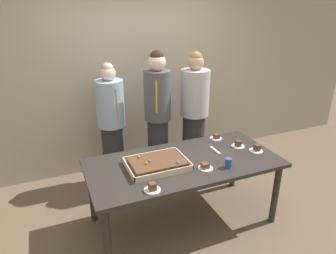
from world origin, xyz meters
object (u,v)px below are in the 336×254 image
object	(u,v)px
plated_slice_far_left	(205,167)
plated_slice_far_right	(216,137)
plated_slice_near_right	(256,149)
person_serving_front	(112,124)
person_green_shirt_behind	(158,118)
person_striped_tie_right	(194,116)
plated_slice_near_left	(238,145)
cake_server_utensil	(215,150)
plated_slice_center_front	(152,188)
party_table	(184,168)
sheet_cake	(157,163)
drink_cup_nearest	(228,163)

from	to	relation	value
plated_slice_far_left	plated_slice_far_right	distance (m)	0.75
plated_slice_near_right	person_serving_front	world-z (taller)	person_serving_front
person_green_shirt_behind	person_striped_tie_right	xyz separation A→B (m)	(0.52, -0.02, -0.04)
plated_slice_near_left	person_green_shirt_behind	bearing A→B (deg)	129.97
cake_server_utensil	plated_slice_center_front	bearing A→B (deg)	-152.89
party_table	plated_slice_near_right	distance (m)	0.86
sheet_cake	plated_slice_far_left	world-z (taller)	sheet_cake
party_table	plated_slice_near_right	xyz separation A→B (m)	(0.84, -0.10, 0.10)
plated_slice_far_right	person_serving_front	distance (m)	1.35
plated_slice_near_right	person_striped_tie_right	world-z (taller)	person_striped_tie_right
plated_slice_near_left	plated_slice_far_right	size ratio (longest dim) A/B	1.00
party_table	plated_slice_near_left	bearing A→B (deg)	5.95
party_table	plated_slice_center_front	distance (m)	0.62
party_table	plated_slice_center_front	bearing A→B (deg)	-142.53
party_table	drink_cup_nearest	size ratio (longest dim) A/B	20.07
plated_slice_center_front	sheet_cake	bearing A→B (deg)	63.90
sheet_cake	person_striped_tie_right	xyz separation A→B (m)	(0.86, 0.86, 0.10)
plated_slice_near_right	person_green_shirt_behind	xyz separation A→B (m)	(-0.80, 0.98, 0.15)
plated_slice_near_left	person_green_shirt_behind	distance (m)	1.07
plated_slice_near_left	cake_server_utensil	distance (m)	0.29
plated_slice_center_front	plated_slice_far_left	bearing A→B (deg)	14.26
drink_cup_nearest	person_serving_front	distance (m)	1.65
plated_slice_near_right	cake_server_utensil	size ratio (longest dim) A/B	0.75
plated_slice_far_right	drink_cup_nearest	size ratio (longest dim) A/B	1.50
party_table	person_green_shirt_behind	world-z (taller)	person_green_shirt_behind
person_serving_front	person_striped_tie_right	bearing A→B (deg)	65.72
plated_slice_center_front	person_serving_front	xyz separation A→B (m)	(-0.01, 1.51, 0.05)
person_serving_front	person_green_shirt_behind	distance (m)	0.61
sheet_cake	drink_cup_nearest	size ratio (longest dim) A/B	6.05
plated_slice_near_left	cake_server_utensil	world-z (taller)	plated_slice_near_left
sheet_cake	person_green_shirt_behind	size ratio (longest dim) A/B	0.34
plated_slice_near_left	cake_server_utensil	bearing A→B (deg)	175.87
party_table	plated_slice_near_left	size ratio (longest dim) A/B	13.38
person_serving_front	person_green_shirt_behind	xyz separation A→B (m)	(0.54, -0.25, 0.10)
plated_slice_near_right	person_green_shirt_behind	size ratio (longest dim) A/B	0.08
plated_slice_near_right	drink_cup_nearest	xyz separation A→B (m)	(-0.49, -0.18, 0.02)
plated_slice_center_front	cake_server_utensil	bearing A→B (deg)	27.11
plated_slice_far_left	person_green_shirt_behind	distance (m)	1.12
sheet_cake	plated_slice_near_left	xyz separation A→B (m)	(1.02, 0.07, -0.01)
drink_cup_nearest	plated_slice_near_left	bearing A→B (deg)	44.26
plated_slice_far_right	party_table	bearing A→B (deg)	-149.05
sheet_cake	cake_server_utensil	xyz separation A→B (m)	(0.73, 0.09, -0.03)
party_table	person_serving_front	size ratio (longest dim) A/B	1.23
plated_slice_far_left	person_serving_front	distance (m)	1.49
plated_slice_far_left	plated_slice_far_right	world-z (taller)	plated_slice_far_right
plated_slice_center_front	cake_server_utensil	size ratio (longest dim) A/B	0.75
plated_slice_near_right	cake_server_utensil	world-z (taller)	plated_slice_near_right
cake_server_utensil	person_striped_tie_right	world-z (taller)	person_striped_tie_right
cake_server_utensil	person_striped_tie_right	bearing A→B (deg)	80.57
plated_slice_near_left	plated_slice_near_right	bearing A→B (deg)	-54.67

